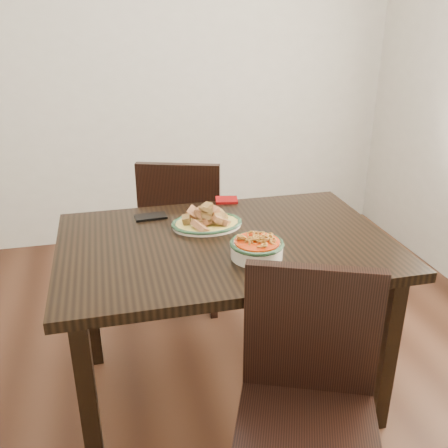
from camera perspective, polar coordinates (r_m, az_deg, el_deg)
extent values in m
plane|color=#351C11|center=(2.39, -2.99, -18.32)|extent=(3.50, 3.50, 0.00)
cube|color=beige|center=(3.54, -9.10, 18.38)|extent=(3.50, 0.10, 2.60)
cube|color=black|center=(1.97, 0.14, -2.36)|extent=(1.30, 0.86, 0.04)
cube|color=black|center=(1.86, -15.21, -19.21)|extent=(0.06, 0.06, 0.71)
cube|color=black|center=(2.10, 18.10, -13.97)|extent=(0.06, 0.06, 0.71)
cube|color=black|center=(2.42, -15.10, -8.22)|extent=(0.06, 0.06, 0.71)
cube|color=black|center=(2.61, 10.42, -5.30)|extent=(0.06, 0.06, 0.71)
cube|color=black|center=(2.81, -4.37, -1.07)|extent=(0.53, 0.53, 0.04)
cube|color=black|center=(3.04, -0.57, -3.73)|extent=(0.04, 0.04, 0.41)
cube|color=black|center=(3.09, -6.88, -3.46)|extent=(0.04, 0.04, 0.41)
cube|color=black|center=(2.74, -1.24, -6.95)|extent=(0.04, 0.04, 0.41)
cube|color=black|center=(2.79, -8.24, -6.58)|extent=(0.04, 0.04, 0.41)
cube|color=black|center=(2.54, -5.19, 2.11)|extent=(0.41, 0.17, 0.44)
cube|color=black|center=(1.62, 9.40, -22.63)|extent=(0.55, 0.55, 0.04)
cube|color=black|center=(1.90, 3.33, -23.36)|extent=(0.04, 0.04, 0.41)
cube|color=black|center=(1.61, 9.96, -11.76)|extent=(0.40, 0.20, 0.44)
ellipsoid|color=white|center=(2.09, -1.97, -0.06)|extent=(0.29, 0.22, 0.02)
ellipsoid|color=gold|center=(2.08, -1.97, 0.09)|extent=(0.28, 0.21, 0.01)
torus|color=#1B3C25|center=(2.08, -1.97, 0.14)|extent=(0.23, 0.23, 0.01)
cylinder|color=beige|center=(1.82, 3.76, -2.96)|extent=(0.19, 0.19, 0.06)
torus|color=#1B3B20|center=(1.81, 3.78, -2.22)|extent=(0.20, 0.20, 0.02)
cylinder|color=#B02A08|center=(1.81, 3.79, -2.08)|extent=(0.17, 0.17, 0.01)
cube|color=black|center=(2.20, -8.39, 0.83)|extent=(0.14, 0.08, 0.01)
cube|color=maroon|center=(2.36, 0.29, 2.76)|extent=(0.12, 0.10, 0.01)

